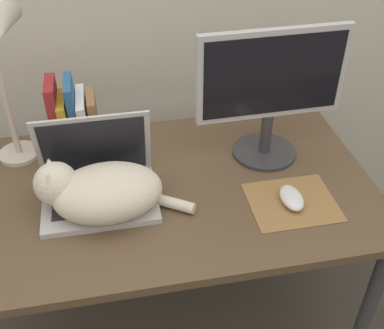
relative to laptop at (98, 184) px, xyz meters
name	(u,v)px	position (x,y,z in m)	size (l,w,h in m)	color
desk	(172,205)	(0.21, 0.01, -0.12)	(1.21, 0.73, 0.71)	brown
laptop	(98,184)	(0.00, 0.00, 0.00)	(0.32, 0.24, 0.25)	#B7B7BC
cat	(100,191)	(0.01, -0.07, 0.03)	(0.43, 0.22, 0.16)	beige
external_monitor	(271,89)	(0.53, 0.11, 0.19)	(0.46, 0.20, 0.42)	#333338
mousepad	(292,202)	(0.54, -0.13, -0.05)	(0.25, 0.21, 0.00)	olive
computer_mouse	(292,198)	(0.54, -0.13, -0.03)	(0.06, 0.11, 0.03)	silver
book_row	(74,120)	(-0.06, 0.26, 0.06)	(0.15, 0.17, 0.25)	maroon
desk_lamp	(5,56)	(-0.21, 0.22, 0.31)	(0.17, 0.17, 0.52)	beige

